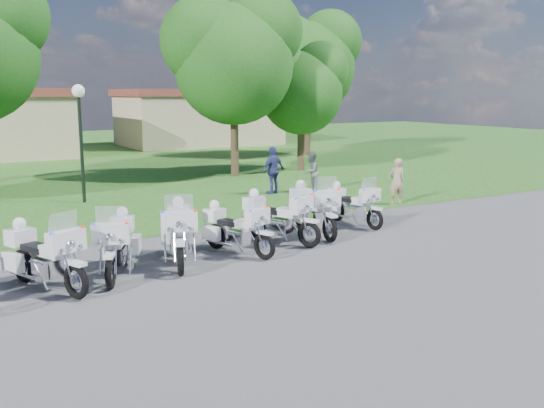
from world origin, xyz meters
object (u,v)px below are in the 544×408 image
motorcycle_4 (235,228)px  motorcycle_7 (352,204)px  lamp_post (80,114)px  motorcycle_5 (277,216)px  motorcycle_1 (43,255)px  bystander_b (311,172)px  motorcycle_2 (118,243)px  bystander_c (273,170)px  bystander_a (397,181)px  motorcycle_6 (312,208)px  motorcycle_3 (179,232)px

motorcycle_4 → motorcycle_7: bearing=174.5°
motorcycle_7 → lamp_post: bearing=-58.6°
motorcycle_7 → motorcycle_5: bearing=6.8°
motorcycle_1 → bystander_b: bearing=-170.5°
motorcycle_2 → bystander_c: 10.99m
bystander_b → lamp_post: bearing=-46.8°
bystander_a → bystander_c: 4.81m
motorcycle_1 → motorcycle_6: 7.38m
lamp_post → bystander_a: lamp_post is taller
motorcycle_2 → motorcycle_6: size_ratio=0.90×
motorcycle_2 → motorcycle_7: 7.53m
motorcycle_7 → motorcycle_4: bearing=8.3°
motorcycle_2 → bystander_a: size_ratio=1.40×
motorcycle_3 → lamp_post: size_ratio=0.59×
motorcycle_1 → motorcycle_7: 9.10m
motorcycle_5 → lamp_post: bearing=-93.3°
motorcycle_1 → motorcycle_7: size_ratio=1.04×
motorcycle_5 → bystander_c: (3.72, 6.63, 0.23)m
motorcycle_4 → motorcycle_3: bearing=-16.5°
motorcycle_5 → motorcycle_6: (1.31, 0.31, 0.03)m
lamp_post → motorcycle_5: bearing=-70.2°
lamp_post → bystander_b: bearing=-14.4°
motorcycle_5 → motorcycle_3: bearing=-11.9°
motorcycle_2 → bystander_a: motorcycle_2 is taller
motorcycle_2 → motorcycle_3: size_ratio=0.92×
bystander_b → motorcycle_2: bearing=3.8°
motorcycle_6 → bystander_c: bearing=-103.0°
motorcycle_1 → lamp_post: lamp_post is taller
motorcycle_1 → motorcycle_2: bearing=165.7°
motorcycle_4 → motorcycle_5: motorcycle_5 is taller
motorcycle_3 → motorcycle_7: motorcycle_3 is taller
lamp_post → bystander_b: (8.23, -2.11, -2.32)m
lamp_post → motorcycle_2: bearing=-98.5°
motorcycle_4 → motorcycle_6: 2.87m
motorcycle_6 → bystander_c: (2.41, 6.32, 0.20)m
motorcycle_3 → motorcycle_7: (5.90, 1.29, -0.10)m
bystander_b → motorcycle_4: bearing=12.9°
motorcycle_4 → bystander_c: size_ratio=1.17×
motorcycle_6 → lamp_post: (-4.33, 8.05, 2.41)m
motorcycle_6 → bystander_b: bearing=-115.4°
motorcycle_3 → bystander_a: (9.26, 3.18, 0.09)m
motorcycle_4 → bystander_b: 9.47m
motorcycle_5 → motorcycle_7: 3.08m
motorcycle_2 → motorcycle_7: size_ratio=1.02×
motorcycle_5 → lamp_post: size_ratio=0.55×
motorcycle_6 → bystander_c: 6.77m
motorcycle_1 → bystander_c: size_ratio=1.26×
motorcycle_7 → bystander_b: 5.97m
motorcycle_7 → bystander_a: bystander_a is taller
bystander_c → motorcycle_7: bearing=66.9°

